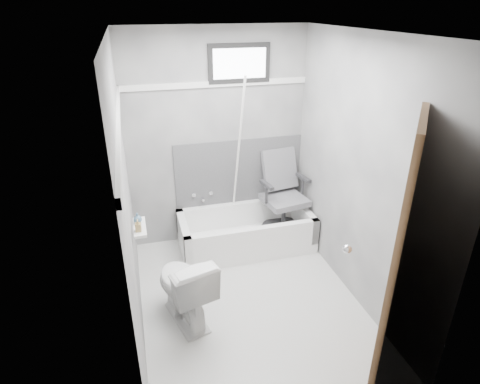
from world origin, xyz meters
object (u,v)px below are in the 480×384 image
object	(u,v)px
office_chair	(285,194)
soap_bottle_a	(138,225)
bathtub	(246,231)
toilet	(184,287)
door	(458,281)
soap_bottle_b	(137,218)

from	to	relation	value
office_chair	soap_bottle_a	size ratio (longest dim) A/B	9.00
bathtub	office_chair	bearing A→B (deg)	5.97
toilet	bathtub	bearing A→B (deg)	-145.94
door	soap_bottle_b	xyz separation A→B (m)	(-1.92, 1.45, -0.04)
soap_bottle_a	soap_bottle_b	distance (m)	0.14
soap_bottle_b	bathtub	bearing A→B (deg)	32.88
bathtub	door	bearing A→B (deg)	-71.25
toilet	door	world-z (taller)	door
soap_bottle_a	soap_bottle_b	size ratio (longest dim) A/B	1.15
bathtub	toilet	bearing A→B (deg)	-130.69
bathtub	toilet	xyz separation A→B (m)	(-0.85, -0.99, 0.13)
bathtub	soap_bottle_b	distance (m)	1.58
office_chair	soap_bottle_b	world-z (taller)	office_chair
bathtub	door	xyz separation A→B (m)	(0.75, -2.21, 0.79)
bathtub	soap_bottle_b	xyz separation A→B (m)	(-1.17, -0.76, 0.75)
bathtub	office_chair	size ratio (longest dim) A/B	1.59
door	bathtub	bearing A→B (deg)	108.75
office_chair	soap_bottle_b	bearing A→B (deg)	-163.04
door	soap_bottle_b	distance (m)	2.41
soap_bottle_a	office_chair	bearing A→B (deg)	29.87
bathtub	soap_bottle_a	xyz separation A→B (m)	(-1.17, -0.90, 0.76)
bathtub	toilet	world-z (taller)	toilet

